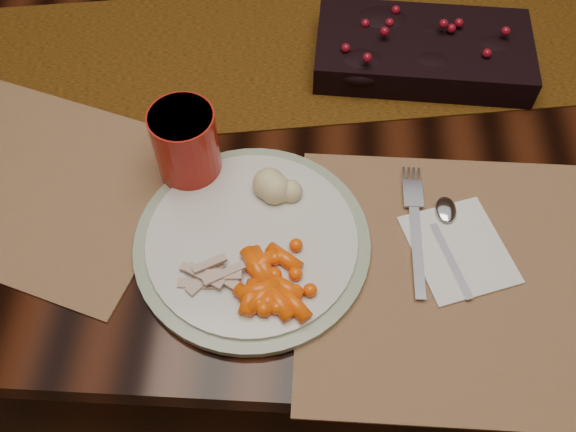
# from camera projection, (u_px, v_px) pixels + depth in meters

# --- Properties ---
(floor) EXTENTS (5.00, 5.00, 0.00)m
(floor) POSITION_uv_depth(u_px,v_px,m) (300.00, 292.00, 1.57)
(floor) COLOR black
(floor) RESTS_ON ground
(dining_table) EXTENTS (1.80, 1.00, 0.75)m
(dining_table) POSITION_uv_depth(u_px,v_px,m) (302.00, 212.00, 1.26)
(dining_table) COLOR black
(dining_table) RESTS_ON floor
(table_runner) EXTENTS (1.57, 0.55, 0.00)m
(table_runner) POSITION_uv_depth(u_px,v_px,m) (340.00, 49.00, 0.98)
(table_runner) COLOR black
(table_runner) RESTS_ON dining_table
(centerpiece) EXTENTS (0.33, 0.18, 0.07)m
(centerpiece) POSITION_uv_depth(u_px,v_px,m) (423.00, 47.00, 0.93)
(centerpiece) COLOR black
(centerpiece) RESTS_ON table_runner
(placemat_main) EXTENTS (0.50, 0.37, 0.00)m
(placemat_main) POSITION_uv_depth(u_px,v_px,m) (500.00, 279.00, 0.75)
(placemat_main) COLOR brown
(placemat_main) RESTS_ON dining_table
(placemat_second) EXTENTS (0.47, 0.40, 0.00)m
(placemat_second) POSITION_uv_depth(u_px,v_px,m) (31.00, 181.00, 0.83)
(placemat_second) COLOR #9C5A39
(placemat_second) RESTS_ON dining_table
(dinner_plate) EXTENTS (0.35, 0.35, 0.02)m
(dinner_plate) POSITION_uv_depth(u_px,v_px,m) (252.00, 242.00, 0.77)
(dinner_plate) COLOR silver
(dinner_plate) RESTS_ON placemat_main
(baby_carrots) EXTENTS (0.11, 0.10, 0.02)m
(baby_carrots) POSITION_uv_depth(u_px,v_px,m) (284.00, 278.00, 0.72)
(baby_carrots) COLOR #FC5407
(baby_carrots) RESTS_ON dinner_plate
(mashed_potatoes) EXTENTS (0.09, 0.09, 0.04)m
(mashed_potatoes) POSITION_uv_depth(u_px,v_px,m) (276.00, 193.00, 0.78)
(mashed_potatoes) COLOR #EFE283
(mashed_potatoes) RESTS_ON dinner_plate
(turkey_shreds) EXTENTS (0.08, 0.07, 0.02)m
(turkey_shreds) POSITION_uv_depth(u_px,v_px,m) (209.00, 276.00, 0.73)
(turkey_shreds) COLOR beige
(turkey_shreds) RESTS_ON dinner_plate
(napkin) EXTENTS (0.15, 0.16, 0.00)m
(napkin) POSITION_uv_depth(u_px,v_px,m) (458.00, 250.00, 0.77)
(napkin) COLOR white
(napkin) RESTS_ON placemat_main
(fork) EXTENTS (0.03, 0.17, 0.00)m
(fork) POSITION_uv_depth(u_px,v_px,m) (416.00, 235.00, 0.78)
(fork) COLOR silver
(fork) RESTS_ON napkin
(spoon) EXTENTS (0.07, 0.14, 0.00)m
(spoon) POSITION_uv_depth(u_px,v_px,m) (449.00, 244.00, 0.77)
(spoon) COLOR silver
(spoon) RESTS_ON napkin
(red_cup) EXTENTS (0.11, 0.11, 0.12)m
(red_cup) POSITION_uv_depth(u_px,v_px,m) (187.00, 146.00, 0.79)
(red_cup) COLOR #A71B11
(red_cup) RESTS_ON placemat_main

